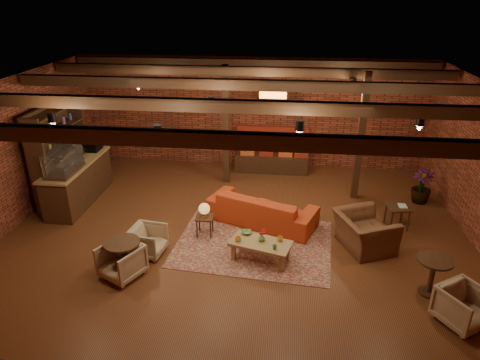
# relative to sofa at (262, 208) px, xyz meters

# --- Properties ---
(floor) EXTENTS (10.00, 10.00, 0.00)m
(floor) POSITION_rel_sofa_xyz_m (-0.52, -0.43, -0.36)
(floor) COLOR #442311
(floor) RESTS_ON ground
(ceiling) EXTENTS (10.00, 8.00, 0.02)m
(ceiling) POSITION_rel_sofa_xyz_m (-0.52, -0.43, 2.84)
(ceiling) COLOR black
(ceiling) RESTS_ON wall_back
(wall_back) EXTENTS (10.00, 0.02, 3.20)m
(wall_back) POSITION_rel_sofa_xyz_m (-0.52, 3.57, 1.24)
(wall_back) COLOR maroon
(wall_back) RESTS_ON ground
(wall_front) EXTENTS (10.00, 0.02, 3.20)m
(wall_front) POSITION_rel_sofa_xyz_m (-0.52, -4.43, 1.24)
(wall_front) COLOR maroon
(wall_front) RESTS_ON ground
(wall_left) EXTENTS (0.02, 8.00, 3.20)m
(wall_left) POSITION_rel_sofa_xyz_m (-5.52, -0.43, 1.24)
(wall_left) COLOR maroon
(wall_left) RESTS_ON ground
(ceiling_beams) EXTENTS (9.80, 6.40, 0.22)m
(ceiling_beams) POSITION_rel_sofa_xyz_m (-0.52, -0.43, 2.72)
(ceiling_beams) COLOR black
(ceiling_beams) RESTS_ON ceiling
(ceiling_pipe) EXTENTS (9.60, 0.12, 0.12)m
(ceiling_pipe) POSITION_rel_sofa_xyz_m (-0.52, 1.17, 2.49)
(ceiling_pipe) COLOR black
(ceiling_pipe) RESTS_ON ceiling
(post_left) EXTENTS (0.16, 0.16, 3.20)m
(post_left) POSITION_rel_sofa_xyz_m (-1.12, 2.17, 1.24)
(post_left) COLOR black
(post_left) RESTS_ON ground
(post_right) EXTENTS (0.16, 0.16, 3.20)m
(post_right) POSITION_rel_sofa_xyz_m (2.28, 1.57, 1.24)
(post_right) COLOR black
(post_right) RESTS_ON ground
(service_counter) EXTENTS (0.80, 2.50, 1.60)m
(service_counter) POSITION_rel_sofa_xyz_m (-4.62, 0.57, 0.44)
(service_counter) COLOR black
(service_counter) RESTS_ON ground
(plant_counter) EXTENTS (0.35, 0.39, 0.30)m
(plant_counter) POSITION_rel_sofa_xyz_m (-4.52, 0.77, 0.86)
(plant_counter) COLOR #337F33
(plant_counter) RESTS_ON service_counter
(shelving_hutch) EXTENTS (0.52, 2.00, 2.40)m
(shelving_hutch) POSITION_rel_sofa_xyz_m (-5.02, 0.67, 0.84)
(shelving_hutch) COLOR black
(shelving_hutch) RESTS_ON ground
(banquette) EXTENTS (2.10, 0.70, 1.00)m
(banquette) POSITION_rel_sofa_xyz_m (0.08, 3.12, 0.14)
(banquette) COLOR maroon
(banquette) RESTS_ON ground
(service_sign) EXTENTS (0.86, 0.06, 0.30)m
(service_sign) POSITION_rel_sofa_xyz_m (0.08, 2.67, 1.99)
(service_sign) COLOR orange
(service_sign) RESTS_ON ceiling
(ceiling_spotlights) EXTENTS (6.40, 4.40, 0.28)m
(ceiling_spotlights) POSITION_rel_sofa_xyz_m (-0.52, -0.43, 2.50)
(ceiling_spotlights) COLOR black
(ceiling_spotlights) RESTS_ON ceiling
(rug) EXTENTS (3.41, 2.72, 0.01)m
(rug) POSITION_rel_sofa_xyz_m (-0.11, -0.92, -0.35)
(rug) COLOR maroon
(rug) RESTS_ON floor
(sofa) EXTENTS (2.63, 1.78, 0.72)m
(sofa) POSITION_rel_sofa_xyz_m (0.00, 0.00, 0.00)
(sofa) COLOR #B03718
(sofa) RESTS_ON floor
(coffee_table) EXTENTS (1.30, 0.89, 0.66)m
(coffee_table) POSITION_rel_sofa_xyz_m (0.06, -1.48, 0.00)
(coffee_table) COLOR olive
(coffee_table) RESTS_ON floor
(side_table_lamp) EXTENTS (0.38, 0.38, 0.77)m
(side_table_lamp) POSITION_rel_sofa_xyz_m (-1.20, -0.69, 0.23)
(side_table_lamp) COLOR black
(side_table_lamp) RESTS_ON floor
(round_table_left) EXTENTS (0.66, 0.66, 0.69)m
(round_table_left) POSITION_rel_sofa_xyz_m (-2.44, -2.22, 0.11)
(round_table_left) COLOR black
(round_table_left) RESTS_ON floor
(armchair_a) EXTENTS (0.69, 0.72, 0.66)m
(armchair_a) POSITION_rel_sofa_xyz_m (-2.20, -1.53, -0.03)
(armchair_a) COLOR beige
(armchair_a) RESTS_ON floor
(armchair_b) EXTENTS (0.91, 0.89, 0.71)m
(armchair_b) POSITION_rel_sofa_xyz_m (-2.46, -2.30, -0.00)
(armchair_b) COLOR beige
(armchair_b) RESTS_ON floor
(armchair_right) EXTENTS (1.12, 1.34, 1.00)m
(armchair_right) POSITION_rel_sofa_xyz_m (2.15, -0.82, 0.14)
(armchair_right) COLOR brown
(armchair_right) RESTS_ON floor
(side_table_book) EXTENTS (0.54, 0.54, 0.55)m
(side_table_book) POSITION_rel_sofa_xyz_m (3.01, 0.11, 0.13)
(side_table_book) COLOR black
(side_table_book) RESTS_ON floor
(round_table_right) EXTENTS (0.61, 0.61, 0.71)m
(round_table_right) POSITION_rel_sofa_xyz_m (3.10, -2.18, 0.12)
(round_table_right) COLOR black
(round_table_right) RESTS_ON floor
(armchair_far) EXTENTS (0.93, 0.92, 0.71)m
(armchair_far) POSITION_rel_sofa_xyz_m (3.39, -2.89, -0.00)
(armchair_far) COLOR beige
(armchair_far) RESTS_ON floor
(plant_tall) EXTENTS (1.90, 1.90, 2.60)m
(plant_tall) POSITION_rel_sofa_xyz_m (3.88, 1.45, 0.94)
(plant_tall) COLOR #4C7F4C
(plant_tall) RESTS_ON floor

